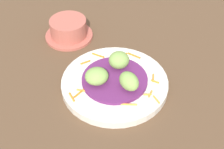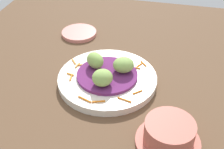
{
  "view_description": "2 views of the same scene",
  "coord_description": "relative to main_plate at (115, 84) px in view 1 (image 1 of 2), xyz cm",
  "views": [
    {
      "loc": [
        -55.53,
        -16.05,
        60.15
      ],
      "look_at": [
        1.19,
        -3.05,
        5.34
      ],
      "focal_mm": 52.88,
      "sensor_mm": 36.0,
      "label": 1
    },
    {
      "loc": [
        59.76,
        11.54,
        51.0
      ],
      "look_at": [
        1.26,
        -2.41,
        5.29
      ],
      "focal_mm": 46.98,
      "sensor_mm": 36.0,
      "label": 2
    }
  ],
  "objects": [
    {
      "name": "guac_scoop_right",
      "position": [
        4.52,
        -0.06,
        3.87
      ],
      "size": [
        7.17,
        7.18,
        4.1
      ],
      "primitive_type": "ellipsoid",
      "rotation": [
        0.0,
        0.0,
        2.31
      ],
      "color": "#84A851",
      "rests_on": "cabbage_bed"
    },
    {
      "name": "table_surface",
      "position": [
        -0.57,
        3.86,
        -1.99
      ],
      "size": [
        110.0,
        110.0,
        2.0
      ],
      "primitive_type": "cube",
      "color": "brown",
      "rests_on": "ground"
    },
    {
      "name": "guac_scoop_left",
      "position": [
        -2.21,
        3.94,
        3.76
      ],
      "size": [
        6.85,
        7.11,
        3.88
      ],
      "primitive_type": "ellipsoid",
      "rotation": [
        0.0,
        0.0,
        3.54
      ],
      "color": "#84A851",
      "rests_on": "cabbage_bed"
    },
    {
      "name": "main_plate",
      "position": [
        0.0,
        0.0,
        0.0
      ],
      "size": [
        26.14,
        26.14,
        1.98
      ],
      "primitive_type": "cylinder",
      "color": "silver",
      "rests_on": "table_surface"
    },
    {
      "name": "carrot_garnish",
      "position": [
        0.53,
        -0.58,
        1.19
      ],
      "size": [
        20.0,
        21.68,
        0.4
      ],
      "color": "orange",
      "rests_on": "main_plate"
    },
    {
      "name": "cabbage_bed",
      "position": [
        0.0,
        0.0,
        1.41
      ],
      "size": [
        16.05,
        16.05,
        0.83
      ],
      "primitive_type": "cylinder",
      "color": "#60235B",
      "rests_on": "main_plate"
    },
    {
      "name": "terracotta_bowl",
      "position": [
        17.0,
        17.42,
        1.63
      ],
      "size": [
        13.78,
        13.78,
        5.7
      ],
      "color": "#B75B4C",
      "rests_on": "table_surface"
    },
    {
      "name": "guac_scoop_center",
      "position": [
        -2.31,
        -3.88,
        3.9
      ],
      "size": [
        6.69,
        6.73,
        4.15
      ],
      "primitive_type": "ellipsoid",
      "rotation": [
        0.0,
        0.0,
        2.37
      ],
      "color": "#84A851",
      "rests_on": "cabbage_bed"
    }
  ]
}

